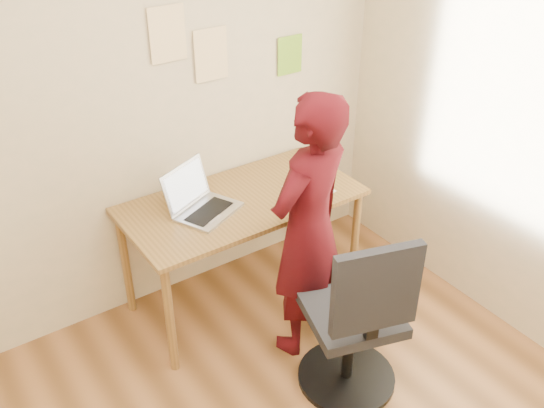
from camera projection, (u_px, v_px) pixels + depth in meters
room at (316, 268)px, 2.00m from camera, size 3.58×3.58×2.78m
desk at (242, 211)px, 3.60m from camera, size 1.40×0.70×0.74m
laptop at (201, 202)px, 3.41m from camera, size 0.45×0.43×0.25m
paper_sheet at (309, 189)px, 3.65m from camera, size 0.24×0.30×0.00m
phone at (292, 203)px, 3.50m from camera, size 0.11×0.13×0.01m
wall_note_left at (168, 34)px, 3.22m from camera, size 0.21×0.00×0.30m
wall_note_mid at (211, 55)px, 3.42m from camera, size 0.21×0.00×0.30m
wall_note_right at (290, 55)px, 3.74m from camera, size 0.18×0.00×0.24m
office_chair at (357, 327)px, 3.06m from camera, size 0.56×0.57×1.02m
person at (308, 229)px, 3.21m from camera, size 0.65×0.52×1.55m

